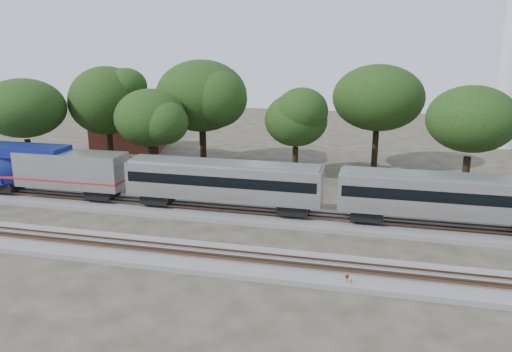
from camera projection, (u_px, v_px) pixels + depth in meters
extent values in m
plane|color=#383328|center=(259.00, 243.00, 39.90)|extent=(160.00, 160.00, 0.00)
cube|color=slate|center=(274.00, 216.00, 45.47)|extent=(160.00, 5.00, 0.40)
cube|color=brown|center=(273.00, 214.00, 44.68)|extent=(160.00, 0.08, 0.15)
cube|color=brown|center=(276.00, 209.00, 46.03)|extent=(160.00, 0.08, 0.15)
cube|color=slate|center=(247.00, 262.00, 36.10)|extent=(160.00, 5.00, 0.40)
cube|color=brown|center=(244.00, 260.00, 35.31)|extent=(160.00, 0.08, 0.15)
cube|color=brown|center=(249.00, 252.00, 36.65)|extent=(160.00, 0.08, 0.15)
cube|color=silver|center=(71.00, 169.00, 49.33)|extent=(11.08, 3.14, 3.45)
ellipsoid|color=navy|center=(3.00, 167.00, 51.21)|extent=(5.64, 3.26, 4.81)
cube|color=navy|center=(25.00, 151.00, 50.07)|extent=(8.88, 3.07, 1.05)
cube|color=black|center=(6.00, 157.00, 50.82)|extent=(0.47, 2.40, 1.37)
cube|color=#AD1A25|center=(61.00, 177.00, 49.85)|extent=(13.59, 3.18, 0.19)
cube|color=black|center=(7.00, 185.00, 51.68)|extent=(2.72, 2.30, 0.94)
cube|color=black|center=(102.00, 193.00, 49.18)|extent=(2.72, 2.30, 0.94)
cube|color=silver|center=(223.00, 181.00, 45.77)|extent=(18.18, 3.14, 3.14)
cube|color=black|center=(223.00, 178.00, 45.69)|extent=(17.56, 3.19, 0.94)
cube|color=gray|center=(223.00, 164.00, 45.35)|extent=(17.77, 2.51, 0.37)
cube|color=black|center=(158.00, 197.00, 47.81)|extent=(2.72, 2.30, 0.94)
cube|color=black|center=(294.00, 207.00, 44.81)|extent=(2.72, 2.30, 0.94)
cube|color=silver|center=(450.00, 196.00, 41.29)|extent=(18.18, 3.14, 3.14)
cube|color=black|center=(450.00, 193.00, 41.21)|extent=(17.56, 3.19, 0.94)
cube|color=gray|center=(452.00, 177.00, 40.87)|extent=(17.77, 2.51, 0.37)
cube|color=black|center=(367.00, 213.00, 43.33)|extent=(2.72, 2.30, 0.94)
cylinder|color=#512D19|center=(347.00, 281.00, 32.79)|extent=(0.05, 0.05, 0.78)
cylinder|color=#AD0C0C|center=(347.00, 277.00, 32.70)|extent=(0.27, 0.11, 0.28)
cylinder|color=#512D19|center=(351.00, 283.00, 32.48)|extent=(0.06, 0.06, 0.84)
cylinder|color=silver|center=(351.00, 278.00, 32.39)|extent=(0.29, 0.11, 0.30)
cube|color=#512D19|center=(313.00, 284.00, 32.99)|extent=(0.57, 0.46, 0.30)
cone|color=silver|center=(504.00, 134.00, 75.67)|extent=(6.17, 6.17, 3.86)
cube|color=brown|center=(129.00, 136.00, 73.92)|extent=(11.27, 9.10, 3.96)
cube|color=black|center=(128.00, 120.00, 73.29)|extent=(11.51, 9.34, 0.89)
cylinder|color=black|center=(29.00, 157.00, 59.72)|extent=(0.70, 0.70, 4.34)
ellipsoid|color=black|center=(23.00, 108.00, 58.17)|extent=(8.19, 8.19, 6.96)
cylinder|color=black|center=(111.00, 148.00, 64.24)|extent=(0.70, 0.70, 4.53)
ellipsoid|color=black|center=(107.00, 100.00, 62.62)|extent=(8.55, 8.55, 7.26)
cylinder|color=black|center=(153.00, 165.00, 56.92)|extent=(0.70, 0.70, 3.97)
ellipsoid|color=black|center=(150.00, 118.00, 55.50)|extent=(7.49, 7.49, 6.36)
cylinder|color=black|center=(203.00, 148.00, 63.76)|extent=(0.70, 0.70, 4.87)
ellipsoid|color=black|center=(202.00, 96.00, 62.02)|extent=(9.19, 9.19, 7.81)
cylinder|color=black|center=(295.00, 163.00, 58.37)|extent=(0.70, 0.70, 3.72)
ellipsoid|color=black|center=(296.00, 120.00, 57.04)|extent=(7.02, 7.02, 5.97)
cylinder|color=black|center=(375.00, 151.00, 62.05)|extent=(0.70, 0.70, 4.84)
ellipsoid|color=black|center=(378.00, 98.00, 60.32)|extent=(9.13, 9.13, 7.76)
cylinder|color=black|center=(465.00, 178.00, 50.47)|extent=(0.70, 0.70, 4.44)
ellipsoid|color=black|center=(472.00, 119.00, 48.88)|extent=(8.38, 8.38, 7.12)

